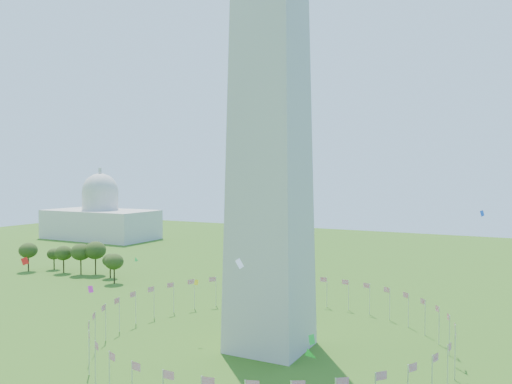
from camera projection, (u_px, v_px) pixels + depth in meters
flag_ring at (270, 329)px, 115.56m from camera, size 80.24×80.24×9.00m
capitol_building at (100, 202)px, 312.52m from camera, size 70.00×35.00×46.00m
kites_aloft at (263, 314)px, 85.95m from camera, size 109.93×68.29×39.07m
tree_line_west at (77, 261)px, 199.82m from camera, size 55.58×16.45×13.16m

